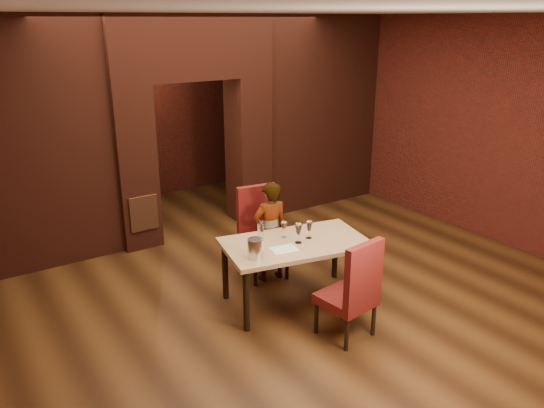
{
  "coord_description": "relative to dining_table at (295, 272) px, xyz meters",
  "views": [
    {
      "loc": [
        -3.31,
        -5.08,
        3.13
      ],
      "look_at": [
        0.07,
        0.0,
        0.99
      ],
      "focal_mm": 35.0,
      "sensor_mm": 36.0,
      "label": 1
    }
  ],
  "objects": [
    {
      "name": "pillar_right",
      "position": [
        1.0,
        2.66,
        0.77
      ],
      "size": [
        0.55,
        0.55,
        2.3
      ],
      "primitive_type": "cube",
      "color": "maroon",
      "rests_on": "ground"
    },
    {
      "name": "pillar_left",
      "position": [
        -0.9,
        2.66,
        0.77
      ],
      "size": [
        0.55,
        0.55,
        2.3
      ],
      "primitive_type": "cube",
      "color": "maroon",
      "rests_on": "ground"
    },
    {
      "name": "wall_back",
      "position": [
        0.05,
        4.66,
        1.22
      ],
      "size": [
        7.0,
        0.04,
        3.2
      ],
      "primitive_type": "cube",
      "color": "maroon",
      "rests_on": "ground"
    },
    {
      "name": "wine_bucket",
      "position": [
        -0.59,
        -0.1,
        0.48
      ],
      "size": [
        0.17,
        0.17,
        0.21
      ],
      "primitive_type": "cylinder",
      "color": "silver",
      "rests_on": "dining_table"
    },
    {
      "name": "dining_table",
      "position": [
        0.0,
        0.0,
        0.0
      ],
      "size": [
        1.76,
        1.21,
        0.75
      ],
      "primitive_type": "cube",
      "rotation": [
        0.0,
        0.0,
        -0.2
      ],
      "color": "tan",
      "rests_on": "ground"
    },
    {
      "name": "chair_near",
      "position": [
        0.03,
        -0.84,
        0.17
      ],
      "size": [
        0.56,
        0.56,
        1.1
      ],
      "primitive_type": "cube",
      "rotation": [
        0.0,
        0.0,
        3.27
      ],
      "color": "maroon",
      "rests_on": "ground"
    },
    {
      "name": "tasting_sheet",
      "position": [
        -0.22,
        -0.1,
        0.38
      ],
      "size": [
        0.31,
        0.25,
        0.0
      ],
      "primitive_type": "cube",
      "rotation": [
        0.0,
        0.0,
        -0.18
      ],
      "color": "white",
      "rests_on": "dining_table"
    },
    {
      "name": "chair_far",
      "position": [
        0.06,
        0.75,
        0.2
      ],
      "size": [
        0.59,
        0.59,
        1.15
      ],
      "primitive_type": "cube",
      "rotation": [
        0.0,
        0.0,
        -0.14
      ],
      "color": "maroon",
      "rests_on": "ground"
    },
    {
      "name": "wing_wall_left",
      "position": [
        -2.32,
        2.66,
        1.22
      ],
      "size": [
        2.28,
        0.35,
        3.2
      ],
      "primitive_type": "cube",
      "color": "maroon",
      "rests_on": "ground"
    },
    {
      "name": "person_seated",
      "position": [
        0.08,
        0.64,
        0.26
      ],
      "size": [
        0.5,
        0.35,
        1.28
      ],
      "primitive_type": "imported",
      "rotation": [
        0.0,
        0.0,
        3.04
      ],
      "color": "beige",
      "rests_on": "ground"
    },
    {
      "name": "rear_door",
      "position": [
        -0.35,
        4.6,
        0.67
      ],
      "size": [
        0.9,
        0.08,
        2.1
      ],
      "primitive_type": "cube",
      "color": "black",
      "rests_on": "ground"
    },
    {
      "name": "water_bottle",
      "position": [
        -0.41,
        0.08,
        0.53
      ],
      "size": [
        0.07,
        0.07,
        0.31
      ],
      "primitive_type": "cylinder",
      "color": "white",
      "rests_on": "dining_table"
    },
    {
      "name": "potted_plant",
      "position": [
        0.98,
        0.93,
        -0.14
      ],
      "size": [
        0.53,
        0.51,
        0.47
      ],
      "primitive_type": "imported",
      "rotation": [
        0.0,
        0.0,
        0.42
      ],
      "color": "#356A23",
      "rests_on": "ground"
    },
    {
      "name": "floor",
      "position": [
        0.05,
        0.66,
        -0.38
      ],
      "size": [
        8.0,
        8.0,
        0.0
      ],
      "primitive_type": "plane",
      "color": "#4A2B12",
      "rests_on": "ground"
    },
    {
      "name": "wine_glass_a",
      "position": [
        -0.04,
        0.17,
        0.47
      ],
      "size": [
        0.08,
        0.08,
        0.19
      ],
      "primitive_type": null,
      "color": "white",
      "rests_on": "dining_table"
    },
    {
      "name": "wine_glass_b",
      "position": [
        0.01,
        -0.04,
        0.49
      ],
      "size": [
        0.09,
        0.09,
        0.22
      ],
      "primitive_type": null,
      "color": "white",
      "rests_on": "dining_table"
    },
    {
      "name": "ceiling",
      "position": [
        0.05,
        0.66,
        2.82
      ],
      "size": [
        7.0,
        8.0,
        0.04
      ],
      "primitive_type": "cube",
      "color": "silver",
      "rests_on": "ground"
    },
    {
      "name": "vent_panel",
      "position": [
        -0.9,
        2.36,
        0.17
      ],
      "size": [
        0.4,
        0.03,
        0.5
      ],
      "primitive_type": "cube",
      "color": "#A65930",
      "rests_on": "ground"
    },
    {
      "name": "rear_door_frame",
      "position": [
        -0.35,
        4.56,
        0.67
      ],
      "size": [
        1.02,
        0.04,
        2.22
      ],
      "primitive_type": "cube",
      "color": "black",
      "rests_on": "ground"
    },
    {
      "name": "wall_right",
      "position": [
        3.55,
        0.66,
        1.22
      ],
      "size": [
        0.04,
        8.0,
        3.2
      ],
      "primitive_type": "cube",
      "color": "maroon",
      "rests_on": "ground"
    },
    {
      "name": "wine_glass_c",
      "position": [
        0.19,
        -0.0,
        0.48
      ],
      "size": [
        0.08,
        0.08,
        0.2
      ],
      "primitive_type": null,
      "color": "white",
      "rests_on": "dining_table"
    },
    {
      "name": "wing_wall_right",
      "position": [
        2.41,
        2.66,
        1.22
      ],
      "size": [
        2.28,
        0.35,
        3.2
      ],
      "primitive_type": "cube",
      "color": "maroon",
      "rests_on": "ground"
    },
    {
      "name": "lintel",
      "position": [
        0.05,
        2.66,
        2.37
      ],
      "size": [
        2.45,
        0.55,
        0.9
      ],
      "primitive_type": "cube",
      "color": "maroon",
      "rests_on": "ground"
    }
  ]
}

